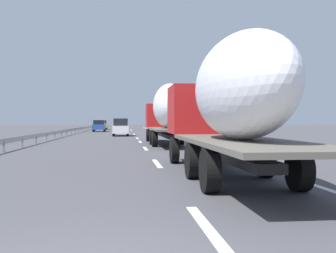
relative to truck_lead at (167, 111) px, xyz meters
The scene contains 23 objects.
ground_plane 15.90m from the truck_lead, 13.24° to the left, with size 260.00×260.00×0.00m, color #424247.
lane_stripe_0 22.90m from the truck_lead, behind, with size 3.20×0.20×0.01m, color white.
lane_stripe_1 13.20m from the truck_lead, behind, with size 3.20×0.20×0.01m, color white.
lane_stripe_2 5.10m from the truck_lead, 156.39° to the left, with size 3.20×0.20×0.01m, color white.
lane_stripe_3 4.98m from the truck_lead, 24.38° to the left, with size 3.20×0.20×0.01m, color white.
lane_stripe_4 11.10m from the truck_lead, ahead, with size 3.20×0.20×0.01m, color white.
lane_stripe_5 23.05m from the truck_lead, ahead, with size 3.20×0.20×0.01m, color white.
lane_stripe_6 43.17m from the truck_lead, ahead, with size 3.20×0.20×0.01m, color white.
lane_stripe_7 49.97m from the truck_lead, ahead, with size 3.20×0.20×0.01m, color white.
lane_stripe_8 64.31m from the truck_lead, ahead, with size 3.20×0.20×0.01m, color white.
lane_stripe_9 63.53m from the truck_lead, ahead, with size 3.20×0.20×0.01m, color white.
edge_line_right 20.53m from the truck_lead, ahead, with size 110.00×0.20×0.01m, color white.
truck_lead is the anchor object (origin of this frame).
truck_trailing 17.10m from the truck_lead, behind, with size 12.27×2.55×4.02m.
car_blue_sedan 36.93m from the truck_lead, 10.95° to the left, with size 4.47×1.91×1.82m.
car_white_van 17.59m from the truck_lead, 11.40° to the left, with size 4.67×1.79×1.97m.
car_yellow_coupe 52.07m from the truck_lead, ahead, with size 4.67×1.90×1.84m.
car_silver_hatch 65.89m from the truck_lead, ahead, with size 4.74×1.87×1.91m.
road_sign 24.93m from the truck_lead, ahead, with size 0.10×0.90×3.32m.
tree_0 29.29m from the truck_lead, 18.29° to the right, with size 3.46×3.46×6.71m.
tree_1 26.51m from the truck_lead, 13.19° to the right, with size 2.49×2.49×6.55m.
tree_2 24.17m from the truck_lead, 21.30° to the right, with size 3.61×3.61×6.46m.
guardrail_median 20.75m from the truck_lead, 27.68° to the left, with size 94.00×0.10×0.76m.
Camera 1 is at (-4.27, -0.48, 1.70)m, focal length 43.38 mm.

